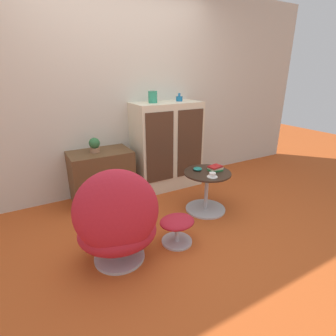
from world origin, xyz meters
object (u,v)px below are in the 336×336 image
ottoman (177,225)px  teacup (212,175)px  vase_leftmost (153,97)px  tv_console (102,176)px  coffee_table (206,190)px  egg_chair (117,222)px  vase_inner_left (179,98)px  bowl (198,169)px  book_stack (215,168)px  sideboard (167,146)px  potted_plant (95,145)px

ottoman → teacup: (0.59, 0.23, 0.31)m
vase_leftmost → tv_console: bearing=-179.8°
tv_console → coffee_table: bearing=-41.3°
egg_chair → ottoman: egg_chair is taller
egg_chair → ottoman: bearing=0.3°
vase_inner_left → bowl: size_ratio=1.02×
vase_leftmost → book_stack: vase_leftmost is taller
sideboard → egg_chair: (-1.17, -1.24, -0.19)m
egg_chair → teacup: size_ratio=7.68×
sideboard → ottoman: size_ratio=3.46×
vase_inner_left → book_stack: (-0.04, -0.87, -0.71)m
potted_plant → bowl: (0.97, -0.76, -0.24)m
book_stack → bowl: (-0.17, 0.11, -0.01)m
tv_console → ottoman: size_ratio=2.16×
vase_inner_left → book_stack: size_ratio=0.63×
coffee_table → teacup: size_ratio=4.61×
tv_console → potted_plant: potted_plant is taller
egg_chair → potted_plant: egg_chair is taller
vase_inner_left → bowl: (-0.21, -0.76, -0.72)m
sideboard → vase_leftmost: 0.69m
tv_console → ottoman: (0.35, -1.24, -0.13)m
vase_leftmost → bowl: 1.09m
sideboard → vase_inner_left: vase_inner_left is taller
potted_plant → teacup: 1.43m
teacup → bowl: size_ratio=1.13×
egg_chair → ottoman: size_ratio=2.62×
tv_console → coffee_table: tv_console is taller
vase_leftmost → vase_inner_left: vase_leftmost is taller
vase_leftmost → vase_inner_left: (0.40, 0.00, -0.04)m
book_stack → bowl: 0.20m
coffee_table → bowl: bowl is taller
vase_leftmost → potted_plant: size_ratio=0.82×
ottoman → potted_plant: potted_plant is taller
ottoman → vase_inner_left: bearing=57.8°
tv_console → teacup: (0.94, -1.01, 0.18)m
ottoman → bowl: (0.57, 0.48, 0.31)m
vase_leftmost → ottoman: bearing=-107.2°
coffee_table → vase_inner_left: vase_inner_left is taller
tv_console → vase_inner_left: bearing=0.2°
sideboard → potted_plant: bearing=179.9°
egg_chair → vase_inner_left: bearing=42.4°
vase_leftmost → book_stack: (0.35, -0.87, -0.74)m
egg_chair → bowl: (1.15, 0.48, 0.10)m
ottoman → teacup: 0.70m
tv_console → vase_leftmost: (0.74, 0.00, 0.93)m
tv_console → egg_chair: 1.26m
potted_plant → teacup: potted_plant is taller
tv_console → book_stack: bearing=-38.5°
coffee_table → potted_plant: (-1.03, 0.86, 0.48)m
potted_plant → coffee_table: bearing=-39.9°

